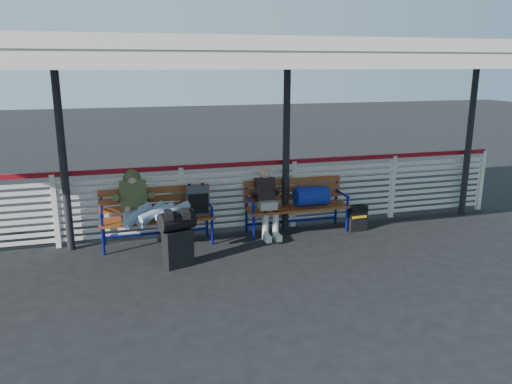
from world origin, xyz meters
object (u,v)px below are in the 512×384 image
object	(u,v)px
traveler_man	(149,209)
suitcase_side	(357,218)
luggage_stack	(177,236)
bench_right	(303,198)
companion_person	(267,201)
bench_left	(171,207)

from	to	relation	value
traveler_man	suitcase_side	xyz separation A→B (m)	(3.60, 0.10, -0.48)
suitcase_side	luggage_stack	bearing A→B (deg)	-170.36
bench_right	companion_person	distance (m)	0.67
luggage_stack	companion_person	size ratio (longest dim) A/B	0.73
bench_right	suitcase_side	size ratio (longest dim) A/B	3.96
bench_left	bench_right	bearing A→B (deg)	-0.40
traveler_man	companion_person	world-z (taller)	traveler_man
traveler_man	companion_person	xyz separation A→B (m)	(2.00, 0.31, -0.11)
bench_left	suitcase_side	bearing A→B (deg)	-4.61
luggage_stack	traveler_man	bearing A→B (deg)	100.51
luggage_stack	bench_right	xyz separation A→B (m)	(2.32, 1.01, 0.14)
bench_right	suitcase_side	distance (m)	1.03
luggage_stack	companion_person	world-z (taller)	companion_person
bench_right	companion_person	bearing A→B (deg)	-176.72
companion_person	bench_left	bearing A→B (deg)	178.08
companion_person	traveler_man	bearing A→B (deg)	-171.27
bench_left	suitcase_side	size ratio (longest dim) A/B	3.96
luggage_stack	bench_right	bearing A→B (deg)	6.15
bench_right	companion_person	world-z (taller)	companion_person
luggage_stack	companion_person	bearing A→B (deg)	13.11
bench_right	luggage_stack	bearing A→B (deg)	-156.60
bench_left	companion_person	world-z (taller)	companion_person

